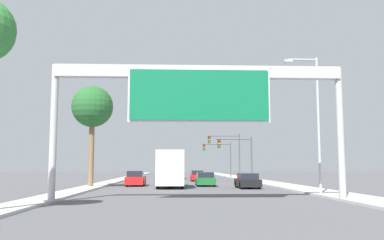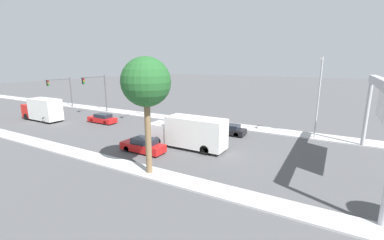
{
  "view_description": "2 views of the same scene",
  "coord_description": "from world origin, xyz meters",
  "px_view_note": "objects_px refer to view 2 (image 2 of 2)",
  "views": [
    {
      "loc": [
        -1.46,
        -6.23,
        1.99
      ],
      "look_at": [
        0.0,
        27.26,
        5.61
      ],
      "focal_mm": 40.0,
      "sensor_mm": 36.0,
      "label": 1
    },
    {
      "loc": [
        -24.44,
        20.91,
        8.99
      ],
      "look_at": [
        0.97,
        35.42,
        2.4
      ],
      "focal_mm": 24.0,
      "sensor_mm": 36.0,
      "label": 2
    }
  ],
  "objects_px": {
    "car_mid_center": "(102,119)",
    "traffic_light_near_intersection": "(142,95)",
    "traffic_light_far_intersection": "(63,88)",
    "car_mid_left": "(143,145)",
    "traffic_light_mid_block": "(98,88)",
    "sign_gantry": "(383,98)",
    "palm_tree_background": "(146,83)",
    "car_near_center": "(183,131)",
    "truck_box_primary": "(43,110)",
    "car_near_right": "(229,130)",
    "truck_box_secondary": "(189,132)",
    "street_lamp_right": "(319,93)"
  },
  "relations": [
    {
      "from": "truck_box_secondary",
      "to": "street_lamp_right",
      "type": "xyz_separation_m",
      "value": [
        10.09,
        -11.4,
        3.85
      ]
    },
    {
      "from": "palm_tree_background",
      "to": "car_near_center",
      "type": "bearing_deg",
      "value": 17.3
    },
    {
      "from": "traffic_light_mid_block",
      "to": "traffic_light_far_intersection",
      "type": "relative_size",
      "value": 1.12
    },
    {
      "from": "traffic_light_near_intersection",
      "to": "traffic_light_mid_block",
      "type": "xyz_separation_m",
      "value": [
        -0.01,
        10.0,
        0.73
      ]
    },
    {
      "from": "car_mid_center",
      "to": "palm_tree_background",
      "type": "height_order",
      "value": "palm_tree_background"
    },
    {
      "from": "car_mid_center",
      "to": "car_near_center",
      "type": "distance_m",
      "value": 14.4
    },
    {
      "from": "truck_box_primary",
      "to": "traffic_light_far_intersection",
      "type": "height_order",
      "value": "traffic_light_far_intersection"
    },
    {
      "from": "car_mid_center",
      "to": "traffic_light_near_intersection",
      "type": "bearing_deg",
      "value": -33.91
    },
    {
      "from": "car_mid_center",
      "to": "truck_box_primary",
      "type": "xyz_separation_m",
      "value": [
        -3.5,
        9.32,
        1.11
      ]
    },
    {
      "from": "traffic_light_far_intersection",
      "to": "truck_box_primary",
      "type": "bearing_deg",
      "value": -140.16
    },
    {
      "from": "car_near_right",
      "to": "car_mid_left",
      "type": "bearing_deg",
      "value": 153.92
    },
    {
      "from": "car_near_center",
      "to": "traffic_light_near_intersection",
      "type": "bearing_deg",
      "value": 64.38
    },
    {
      "from": "car_mid_center",
      "to": "car_near_center",
      "type": "bearing_deg",
      "value": -90.0
    },
    {
      "from": "car_near_center",
      "to": "car_mid_left",
      "type": "bearing_deg",
      "value": 175.91
    },
    {
      "from": "truck_box_primary",
      "to": "car_near_right",
      "type": "bearing_deg",
      "value": -76.14
    },
    {
      "from": "traffic_light_far_intersection",
      "to": "street_lamp_right",
      "type": "height_order",
      "value": "street_lamp_right"
    },
    {
      "from": "car_near_center",
      "to": "truck_box_secondary",
      "type": "bearing_deg",
      "value": -140.58
    },
    {
      "from": "car_near_center",
      "to": "car_mid_center",
      "type": "bearing_deg",
      "value": 90.0
    },
    {
      "from": "car_near_center",
      "to": "traffic_light_far_intersection",
      "type": "height_order",
      "value": "traffic_light_far_intersection"
    },
    {
      "from": "sign_gantry",
      "to": "car_near_center",
      "type": "relative_size",
      "value": 3.81
    },
    {
      "from": "traffic_light_far_intersection",
      "to": "car_mid_left",
      "type": "bearing_deg",
      "value": -111.69
    },
    {
      "from": "sign_gantry",
      "to": "truck_box_secondary",
      "type": "xyz_separation_m",
      "value": [
        -1.75,
        16.35,
        -4.57
      ]
    },
    {
      "from": "car_mid_center",
      "to": "traffic_light_near_intersection",
      "type": "height_order",
      "value": "traffic_light_near_intersection"
    },
    {
      "from": "traffic_light_far_intersection",
      "to": "truck_box_secondary",
      "type": "bearing_deg",
      "value": -104.27
    },
    {
      "from": "car_near_right",
      "to": "truck_box_primary",
      "type": "xyz_separation_m",
      "value": [
        -7.0,
        28.36,
        1.13
      ]
    },
    {
      "from": "street_lamp_right",
      "to": "truck_box_primary",
      "type": "bearing_deg",
      "value": 104.87
    },
    {
      "from": "car_near_center",
      "to": "truck_box_primary",
      "type": "xyz_separation_m",
      "value": [
        -3.5,
        23.72,
        1.12
      ]
    },
    {
      "from": "car_near_right",
      "to": "car_near_center",
      "type": "distance_m",
      "value": 5.81
    },
    {
      "from": "car_near_center",
      "to": "traffic_light_far_intersection",
      "type": "xyz_separation_m",
      "value": [
        5.09,
        30.89,
        3.51
      ]
    },
    {
      "from": "traffic_light_far_intersection",
      "to": "traffic_light_mid_block",
      "type": "bearing_deg",
      "value": -89.28
    },
    {
      "from": "car_near_right",
      "to": "sign_gantry",
      "type": "bearing_deg",
      "value": -109.79
    },
    {
      "from": "car_near_center",
      "to": "traffic_light_far_intersection",
      "type": "bearing_deg",
      "value": 80.64
    },
    {
      "from": "sign_gantry",
      "to": "traffic_light_far_intersection",
      "type": "xyz_separation_m",
      "value": [
        6.84,
        50.12,
        -2.12
      ]
    },
    {
      "from": "truck_box_primary",
      "to": "traffic_light_far_intersection",
      "type": "relative_size",
      "value": 1.24
    },
    {
      "from": "truck_box_secondary",
      "to": "traffic_light_far_intersection",
      "type": "relative_size",
      "value": 1.44
    },
    {
      "from": "sign_gantry",
      "to": "car_mid_center",
      "type": "relative_size",
      "value": 3.59
    },
    {
      "from": "car_near_right",
      "to": "street_lamp_right",
      "type": "distance_m",
      "value": 11.26
    },
    {
      "from": "street_lamp_right",
      "to": "traffic_light_mid_block",
      "type": "bearing_deg",
      "value": 92.24
    },
    {
      "from": "traffic_light_near_intersection",
      "to": "car_near_center",
      "type": "bearing_deg",
      "value": -115.62
    },
    {
      "from": "car_mid_left",
      "to": "car_near_center",
      "type": "xyz_separation_m",
      "value": [
        7.0,
        -0.5,
        -0.06
      ]
    },
    {
      "from": "sign_gantry",
      "to": "car_near_center",
      "type": "xyz_separation_m",
      "value": [
        1.75,
        19.23,
        -5.63
      ]
    },
    {
      "from": "car_near_right",
      "to": "truck_box_primary",
      "type": "relative_size",
      "value": 0.57
    },
    {
      "from": "car_near_center",
      "to": "truck_box_secondary",
      "type": "distance_m",
      "value": 4.65
    },
    {
      "from": "traffic_light_mid_block",
      "to": "palm_tree_background",
      "type": "relative_size",
      "value": 0.72
    },
    {
      "from": "car_mid_left",
      "to": "car_mid_center",
      "type": "distance_m",
      "value": 15.56
    },
    {
      "from": "sign_gantry",
      "to": "truck_box_primary",
      "type": "xyz_separation_m",
      "value": [
        -1.75,
        42.96,
        -4.51
      ]
    },
    {
      "from": "car_near_right",
      "to": "truck_box_primary",
      "type": "bearing_deg",
      "value": 103.86
    },
    {
      "from": "traffic_light_mid_block",
      "to": "sign_gantry",
      "type": "bearing_deg",
      "value": -99.85
    },
    {
      "from": "car_near_right",
      "to": "palm_tree_background",
      "type": "relative_size",
      "value": 0.46
    },
    {
      "from": "truck_box_secondary",
      "to": "traffic_light_near_intersection",
      "type": "height_order",
      "value": "traffic_light_near_intersection"
    }
  ]
}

